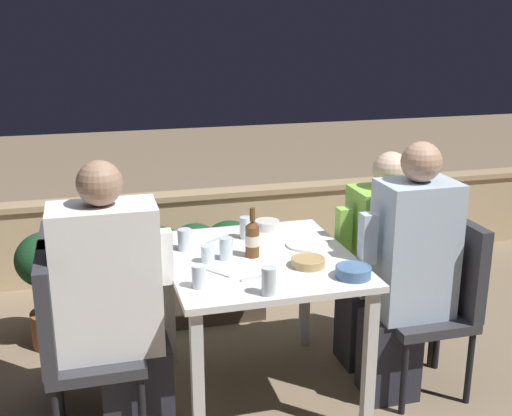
% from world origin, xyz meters
% --- Properties ---
extents(ground_plane, '(16.00, 16.00, 0.00)m').
position_xyz_m(ground_plane, '(0.00, 0.00, 0.00)').
color(ground_plane, '#847056').
extents(parapet_wall, '(9.00, 0.18, 0.60)m').
position_xyz_m(parapet_wall, '(0.00, 1.74, 0.31)').
color(parapet_wall, tan).
rests_on(parapet_wall, ground_plane).
extents(dining_table, '(0.88, 0.97, 0.75)m').
position_xyz_m(dining_table, '(0.00, 0.00, 0.65)').
color(dining_table, white).
rests_on(dining_table, ground_plane).
extents(planter_hedge, '(0.81, 0.47, 0.61)m').
position_xyz_m(planter_hedge, '(-0.15, 0.96, 0.34)').
color(planter_hedge, brown).
rests_on(planter_hedge, ground_plane).
extents(chair_left_near, '(0.42, 0.41, 0.90)m').
position_xyz_m(chair_left_near, '(-0.89, -0.14, 0.53)').
color(chair_left_near, '#333338').
rests_on(chair_left_near, ground_plane).
extents(person_white_polo, '(0.51, 0.26, 1.29)m').
position_xyz_m(person_white_polo, '(-0.69, -0.14, 0.64)').
color(person_white_polo, '#282833').
rests_on(person_white_polo, ground_plane).
extents(chair_left_far, '(0.42, 0.41, 0.90)m').
position_xyz_m(chair_left_far, '(-0.88, 0.15, 0.53)').
color(chair_left_far, '#333338').
rests_on(chair_left_far, ground_plane).
extents(chair_right_near, '(0.42, 0.41, 0.90)m').
position_xyz_m(chair_right_near, '(0.89, -0.16, 0.53)').
color(chair_right_near, '#333338').
rests_on(chair_right_near, ground_plane).
extents(person_blue_shirt, '(0.47, 0.26, 1.30)m').
position_xyz_m(person_blue_shirt, '(0.70, -0.16, 0.66)').
color(person_blue_shirt, '#282833').
rests_on(person_blue_shirt, ground_plane).
extents(chair_right_far, '(0.42, 0.41, 0.90)m').
position_xyz_m(chair_right_far, '(0.91, 0.17, 0.53)').
color(chair_right_far, '#333338').
rests_on(chair_right_far, ground_plane).
extents(person_green_blouse, '(0.48, 0.26, 1.18)m').
position_xyz_m(person_green_blouse, '(0.71, 0.17, 0.59)').
color(person_green_blouse, '#282833').
rests_on(person_green_blouse, ground_plane).
extents(beer_bottle, '(0.07, 0.07, 0.24)m').
position_xyz_m(beer_bottle, '(-0.03, 0.01, 0.84)').
color(beer_bottle, brown).
rests_on(beer_bottle, dining_table).
extents(plate_0, '(0.21, 0.21, 0.01)m').
position_xyz_m(plate_0, '(0.27, 0.08, 0.75)').
color(plate_0, white).
rests_on(plate_0, dining_table).
extents(bowl_0, '(0.16, 0.16, 0.04)m').
position_xyz_m(bowl_0, '(0.18, -0.18, 0.77)').
color(bowl_0, tan).
rests_on(bowl_0, dining_table).
extents(bowl_1, '(0.16, 0.16, 0.05)m').
position_xyz_m(bowl_1, '(0.33, -0.35, 0.78)').
color(bowl_1, '#4C709E').
rests_on(bowl_1, dining_table).
extents(bowl_2, '(0.13, 0.13, 0.05)m').
position_xyz_m(bowl_2, '(0.14, 0.37, 0.78)').
color(bowl_2, beige).
rests_on(bowl_2, dining_table).
extents(glass_cup_0, '(0.06, 0.06, 0.12)m').
position_xyz_m(glass_cup_0, '(-0.08, -0.43, 0.81)').
color(glass_cup_0, silver).
rests_on(glass_cup_0, dining_table).
extents(glass_cup_1, '(0.06, 0.06, 0.11)m').
position_xyz_m(glass_cup_1, '(-0.16, 0.01, 0.80)').
color(glass_cup_1, silver).
rests_on(glass_cup_1, dining_table).
extents(glass_cup_2, '(0.07, 0.07, 0.11)m').
position_xyz_m(glass_cup_2, '(-0.33, 0.18, 0.80)').
color(glass_cup_2, silver).
rests_on(glass_cup_2, dining_table).
extents(glass_cup_3, '(0.06, 0.06, 0.10)m').
position_xyz_m(glass_cup_3, '(-0.34, -0.28, 0.80)').
color(glass_cup_3, silver).
rests_on(glass_cup_3, dining_table).
extents(glass_cup_4, '(0.06, 0.06, 0.11)m').
position_xyz_m(glass_cup_4, '(0.00, 0.27, 0.81)').
color(glass_cup_4, silver).
rests_on(glass_cup_4, dining_table).
extents(glass_cup_5, '(0.06, 0.06, 0.08)m').
position_xyz_m(glass_cup_5, '(-0.25, -0.01, 0.79)').
color(glass_cup_5, silver).
rests_on(glass_cup_5, dining_table).
extents(fork_0, '(0.17, 0.06, 0.01)m').
position_xyz_m(fork_0, '(-0.08, -0.25, 0.75)').
color(fork_0, silver).
rests_on(fork_0, dining_table).
extents(fork_1, '(0.15, 0.12, 0.01)m').
position_xyz_m(fork_1, '(-0.15, 0.27, 0.75)').
color(fork_1, silver).
rests_on(fork_1, dining_table).
extents(fork_2, '(0.12, 0.15, 0.01)m').
position_xyz_m(fork_2, '(-0.24, -0.15, 0.75)').
color(fork_2, silver).
rests_on(fork_2, dining_table).
extents(potted_plant, '(0.35, 0.35, 0.69)m').
position_xyz_m(potted_plant, '(-1.02, 0.81, 0.42)').
color(potted_plant, '#9E5638').
rests_on(potted_plant, ground_plane).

